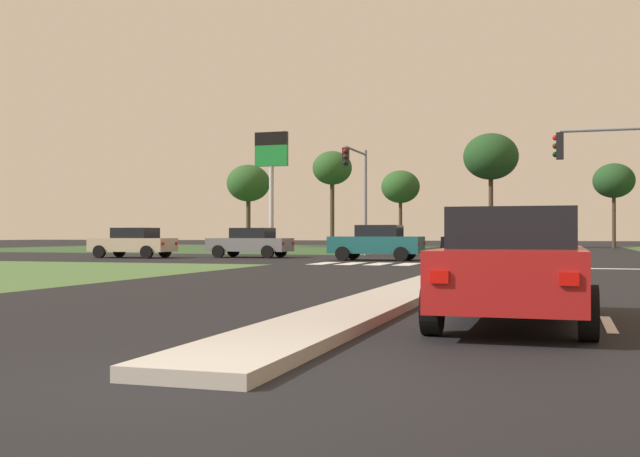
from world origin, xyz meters
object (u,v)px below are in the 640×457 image
Objects in this scene: car_blue_fourth at (492,239)px; treeline_second at (332,169)px; car_teal_near at (377,242)px; fuel_price_totem at (271,165)px; car_red_fifth at (515,265)px; treeline_third at (400,187)px; car_beige_second at (133,242)px; treeline_fourth at (491,157)px; car_black_third at (463,241)px; traffic_signal_far_left at (358,182)px; car_navy_sixth at (486,240)px; treeline_near at (248,184)px; pedestrian_at_median at (510,233)px; treeline_fifth at (614,181)px; car_grey_seventh at (251,242)px.

treeline_second is at bearing -21.82° from car_blue_fourth.
treeline_second is (-12.27, 34.32, 6.41)m from car_teal_near.
fuel_price_totem is (-6.50, 3.55, 3.98)m from car_teal_near.
treeline_third reaches higher than car_red_fifth.
treeline_second is at bearing -0.52° from car_beige_second.
car_beige_second is 0.42× the size of treeline_fourth.
fuel_price_totem is at bearing 31.67° from car_black_third.
treeline_fourth is (-0.57, 5.73, 7.08)m from car_blue_fourth.
treeline_second is (0.31, 34.34, 6.45)m from car_beige_second.
traffic_signal_far_left is at bearing -99.35° from treeline_fourth.
car_navy_sixth is 0.54× the size of treeline_near.
car_blue_fourth is 9.13m from treeline_fourth.
treeline_fourth reaches higher than treeline_third.
fuel_price_totem reaches higher than car_red_fifth.
pedestrian_at_median is (2.32, -10.55, 0.47)m from car_navy_sixth.
pedestrian_at_median is (2.44, 2.32, 0.44)m from car_black_third.
treeline_fourth is (8.68, 30.49, 3.07)m from fuel_price_totem.
treeline_fifth is at bearing -148.22° from car_blue_fourth.
car_beige_second is 0.92× the size of car_blue_fourth.
car_beige_second is at bearing -149.54° from fuel_price_totem.
car_blue_fourth is at bearing -32.50° from treeline_third.
treeline_fourth reaches higher than fuel_price_totem.
car_teal_near is 24.97m from car_red_fifth.
treeline_third is (6.86, 33.73, 4.61)m from car_beige_second.
car_grey_seventh is (-9.88, -7.09, -0.03)m from car_black_third.
car_teal_near is at bearing -89.87° from car_beige_second.
car_teal_near is at bearing 82.60° from car_navy_sixth.
treeline_near reaches higher than fuel_price_totem.
car_beige_second is at bearing 31.19° from car_black_third.
treeline_second is (-19.75, 58.14, 6.43)m from car_red_fifth.
car_blue_fourth is 16.90m from pedestrian_at_median.
car_navy_sixth is 10.81m from pedestrian_at_median.
treeline_near is at bearing 22.86° from car_grey_seventh.
treeline_fifth is (18.68, 30.60, 0.78)m from fuel_price_totem.
treeline_fifth is (14.61, 28.10, 1.55)m from traffic_signal_far_left.
car_teal_near is 39.33m from treeline_near.
car_red_fifth is at bearing -71.65° from traffic_signal_far_left.
treeline_third is at bearing 9.64° from car_teal_near.
traffic_signal_far_left reaches higher than car_black_third.
treeline_near is at bearing 115.88° from car_red_fifth.
car_red_fifth is 1.08× the size of car_navy_sixth.
treeline_near is 0.78× the size of treeline_fourth.
traffic_signal_far_left is at bearing 31.72° from car_black_third.
car_teal_near is 0.42× the size of treeline_fourth.
car_black_third is 0.99× the size of car_navy_sixth.
car_teal_near reaches higher than car_grey_seventh.
car_blue_fourth is at bearing -21.82° from treeline_second.
car_blue_fourth is 0.46× the size of treeline_fourth.
car_beige_second is 0.61× the size of treeline_third.
car_red_fifth is 0.69× the size of fuel_price_totem.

